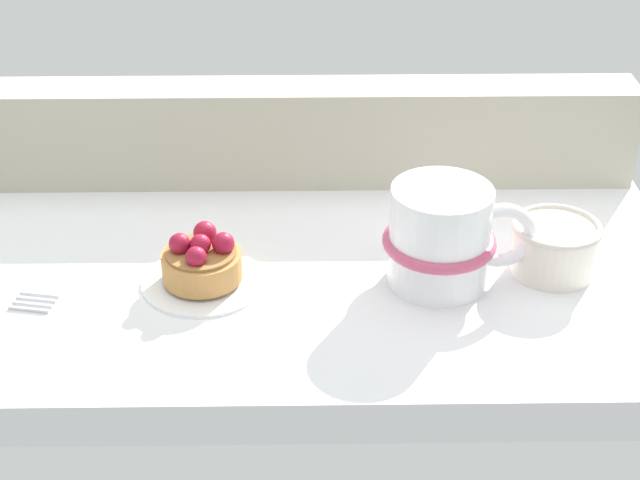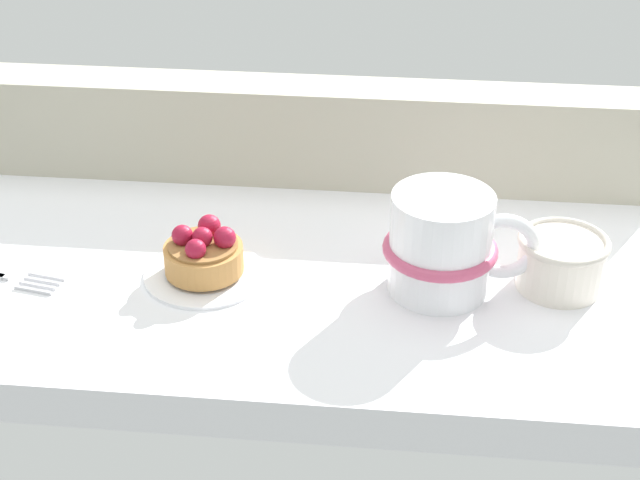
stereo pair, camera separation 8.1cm
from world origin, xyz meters
The scene contains 6 objects.
ground_plane centered at (0.00, 0.00, -1.88)cm, with size 71.37×38.26×3.76cm, color white.
window_rail_back centered at (0.00, 16.27, 5.04)cm, with size 69.94×5.73×10.09cm, color #B2AD99.
dessert_plate centered at (-6.70, -3.25, 0.30)cm, with size 10.51×10.51×0.65cm.
raspberry_tart centered at (-6.68, -3.20, 2.37)cm, with size 6.81×6.81×4.30cm.
coffee_mug centered at (13.62, -3.04, 4.38)cm, with size 12.99×9.62×8.89cm.
sugar_bowl centered at (23.59, -1.66, 2.51)cm, with size 7.70×7.70×4.73cm.
Camera 2 is at (10.39, -72.14, 46.20)cm, focal length 54.41 mm.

